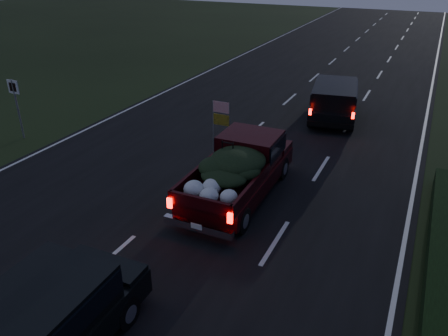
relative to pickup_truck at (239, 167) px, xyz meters
The scene contains 6 objects.
ground 4.87m from the pickup_truck, 110.56° to the right, with size 120.00×120.00×0.00m, color black.
road_asphalt 4.86m from the pickup_truck, 110.56° to the right, with size 14.00×120.00×0.02m, color black.
route_sign 10.21m from the pickup_truck, behind, with size 0.55×0.08×2.50m.
pickup_truck is the anchor object (origin of this frame).
lead_suv 8.60m from the pickup_truck, 82.93° to the left, with size 2.70×4.94×1.35m.
rear_suv 7.73m from the pickup_truck, 95.34° to the right, with size 2.23×4.70×1.34m.
Camera 1 is at (6.51, -6.81, 7.02)m, focal length 35.00 mm.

